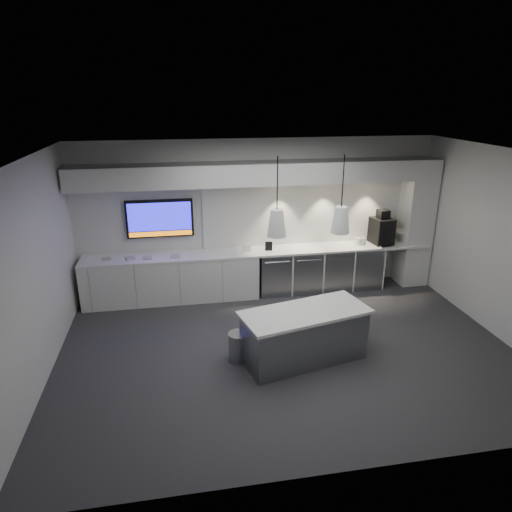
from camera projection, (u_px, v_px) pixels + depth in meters
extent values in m
plane|color=#2F2F31|center=(287.00, 349.00, 7.15)|extent=(7.00, 7.00, 0.00)
plane|color=black|center=(292.00, 155.00, 6.14)|extent=(7.00, 7.00, 0.00)
plane|color=silver|center=(258.00, 216.00, 8.96)|extent=(7.00, 0.00, 7.00)
plane|color=silver|center=(353.00, 349.00, 4.33)|extent=(7.00, 0.00, 7.00)
plane|color=silver|center=(34.00, 275.00, 6.07)|extent=(0.00, 7.00, 7.00)
plane|color=silver|center=(504.00, 246.00, 7.22)|extent=(0.00, 7.00, 7.00)
cube|color=white|center=(261.00, 251.00, 8.87)|extent=(6.80, 0.65, 0.04)
cube|color=silver|center=(172.00, 279.00, 8.74)|extent=(3.30, 0.63, 0.86)
cube|color=gray|center=(274.00, 272.00, 9.07)|extent=(0.60, 0.61, 0.85)
cube|color=gray|center=(304.00, 270.00, 9.17)|extent=(0.60, 0.61, 0.85)
cube|color=gray|center=(334.00, 268.00, 9.27)|extent=(0.60, 0.61, 0.85)
cube|color=gray|center=(363.00, 266.00, 9.38)|extent=(0.60, 0.61, 0.85)
cube|color=silver|center=(318.00, 211.00, 9.12)|extent=(4.60, 0.03, 1.30)
cube|color=silver|center=(261.00, 173.00, 8.38)|extent=(6.90, 0.60, 0.40)
cube|color=silver|center=(415.00, 223.00, 9.28)|extent=(0.55, 0.55, 2.60)
cube|color=black|center=(160.00, 218.00, 8.58)|extent=(1.25, 0.06, 0.72)
cube|color=#1614C3|center=(160.00, 217.00, 8.54)|extent=(1.17, 0.00, 0.54)
cube|color=orange|center=(161.00, 234.00, 8.65)|extent=(1.17, 0.00, 0.09)
cube|color=gray|center=(304.00, 337.00, 6.78)|extent=(1.91, 1.12, 0.75)
cube|color=white|center=(305.00, 312.00, 6.64)|extent=(2.02, 1.23, 0.04)
cylinder|color=gray|center=(239.00, 346.00, 6.81)|extent=(0.34, 0.34, 0.44)
cube|color=black|center=(382.00, 231.00, 9.21)|extent=(0.43, 0.47, 0.52)
cube|color=black|center=(383.00, 214.00, 9.09)|extent=(0.23, 0.23, 0.17)
cube|color=gray|center=(385.00, 246.00, 9.08)|extent=(0.31, 0.23, 0.03)
cube|color=black|center=(269.00, 246.00, 8.83)|extent=(0.14, 0.04, 0.18)
cube|color=white|center=(247.00, 249.00, 8.74)|extent=(0.18, 0.07, 0.14)
cube|color=#9A9A9A|center=(106.00, 259.00, 8.38)|extent=(0.17, 0.17, 0.02)
cube|color=#9A9A9A|center=(130.00, 258.00, 8.42)|extent=(0.20, 0.20, 0.02)
cube|color=#9A9A9A|center=(148.00, 258.00, 8.44)|extent=(0.17, 0.17, 0.02)
cube|color=#9A9A9A|center=(175.00, 256.00, 8.52)|extent=(0.18, 0.18, 0.02)
cone|color=silver|center=(277.00, 223.00, 6.10)|extent=(0.26, 0.26, 0.37)
cylinder|color=black|center=(277.00, 183.00, 5.92)|extent=(0.02, 0.02, 0.70)
cone|color=silver|center=(341.00, 220.00, 6.25)|extent=(0.26, 0.26, 0.37)
cylinder|color=black|center=(343.00, 181.00, 6.07)|extent=(0.02, 0.02, 0.70)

